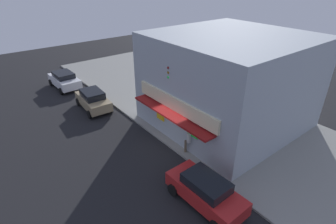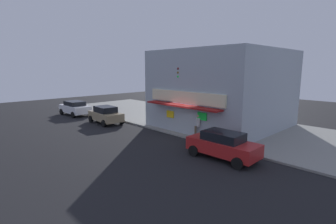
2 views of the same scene
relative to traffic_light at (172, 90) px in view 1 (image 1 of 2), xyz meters
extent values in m
plane|color=black|center=(0.68, -0.91, -3.54)|extent=(63.09, 63.09, 0.00)
cube|color=gray|center=(0.68, 4.36, -3.48)|extent=(42.06, 10.53, 0.13)
cube|color=#9EA8B2|center=(0.78, 4.54, -0.18)|extent=(9.55, 9.72, 6.46)
cube|color=beige|center=(0.78, -0.40, -0.56)|extent=(7.26, 0.16, 0.87)
cube|color=maroon|center=(0.78, -0.75, -1.16)|extent=(6.88, 0.90, 0.12)
cube|color=yellow|center=(-0.78, -0.38, -2.06)|extent=(0.76, 0.08, 0.54)
cube|color=#19E53F|center=(2.46, -0.38, -1.79)|extent=(0.80, 0.08, 0.56)
cylinder|color=black|center=(0.00, 0.10, -0.74)|extent=(0.18, 0.18, 5.34)
cube|color=black|center=(0.00, -0.15, 1.25)|extent=(0.32, 0.28, 0.95)
sphere|color=maroon|center=(0.00, -0.30, 1.55)|extent=(0.18, 0.18, 0.18)
sphere|color=brown|center=(0.00, -0.30, 1.25)|extent=(0.18, 0.18, 0.18)
sphere|color=#1ED83F|center=(0.00, -0.30, 0.95)|extent=(0.18, 0.18, 0.18)
cylinder|color=red|center=(3.47, 0.24, -3.08)|extent=(0.27, 0.27, 0.67)
sphere|color=red|center=(3.47, 0.24, -2.67)|extent=(0.23, 0.23, 0.23)
cylinder|color=red|center=(3.27, 0.24, -3.05)|extent=(0.12, 0.10, 0.10)
cylinder|color=red|center=(3.67, 0.24, -3.05)|extent=(0.12, 0.10, 0.10)
cylinder|color=#2D2D2D|center=(1.12, 1.43, -2.95)|extent=(0.59, 0.59, 0.93)
cylinder|color=brown|center=(1.98, -0.50, -2.99)|extent=(0.23, 0.23, 0.85)
cylinder|color=brown|center=(2.23, -0.23, -2.99)|extent=(0.23, 0.23, 0.85)
cube|color=silver|center=(2.10, -0.36, -2.26)|extent=(0.46, 0.45, 0.61)
sphere|color=tan|center=(2.10, -0.36, -1.82)|extent=(0.22, 0.22, 0.22)
cylinder|color=silver|center=(2.27, -0.52, -2.29)|extent=(0.14, 0.14, 0.55)
cylinder|color=silver|center=(1.94, -0.21, -2.29)|extent=(0.14, 0.14, 0.55)
cylinder|color=brown|center=(3.99, 1.86, -3.24)|extent=(0.50, 0.50, 0.35)
sphere|color=#1E6628|center=(3.99, 1.86, -2.84)|extent=(0.53, 0.53, 0.53)
cylinder|color=gray|center=(-0.48, 1.17, -3.25)|extent=(0.47, 0.47, 0.34)
sphere|color=#195623|center=(-0.48, 1.17, -2.79)|extent=(0.67, 0.67, 0.67)
cube|color=#AD1E1E|center=(5.62, -2.43, -2.85)|extent=(4.14, 1.80, 0.75)
cube|color=black|center=(5.62, -2.43, -2.22)|extent=(2.25, 1.48, 0.50)
cylinder|color=black|center=(7.04, -1.55, -3.22)|extent=(0.65, 0.24, 0.64)
cylinder|color=black|center=(4.17, -1.62, -3.22)|extent=(0.65, 0.24, 0.64)
cylinder|color=black|center=(4.21, -3.32, -3.22)|extent=(0.65, 0.24, 0.64)
cube|color=silver|center=(-13.49, -2.70, -2.84)|extent=(4.14, 1.99, 0.77)
cube|color=black|center=(-13.49, -2.70, -2.22)|extent=(2.25, 1.63, 0.47)
cylinder|color=black|center=(-12.09, -1.72, -3.22)|extent=(0.65, 0.24, 0.64)
cylinder|color=black|center=(-12.03, -3.58, -3.22)|extent=(0.65, 0.24, 0.64)
cylinder|color=black|center=(-14.95, -1.81, -3.22)|extent=(0.65, 0.24, 0.64)
cylinder|color=black|center=(-14.89, -3.67, -3.22)|extent=(0.65, 0.24, 0.64)
cube|color=#9E8966|center=(-7.42, -2.40, -2.85)|extent=(4.01, 1.98, 0.74)
cube|color=black|center=(-7.42, -2.40, -2.21)|extent=(2.20, 1.60, 0.54)
cylinder|color=black|center=(-6.00, -1.60, -3.22)|extent=(0.65, 0.26, 0.64)
cylinder|color=black|center=(-6.10, -3.36, -3.22)|extent=(0.65, 0.26, 0.64)
cylinder|color=black|center=(-8.74, -1.44, -3.22)|extent=(0.65, 0.26, 0.64)
cylinder|color=black|center=(-8.84, -3.20, -3.22)|extent=(0.65, 0.26, 0.64)
camera|label=1|loc=(11.94, -9.71, 6.66)|focal=28.21mm
camera|label=2|loc=(13.38, -14.22, 1.57)|focal=26.79mm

